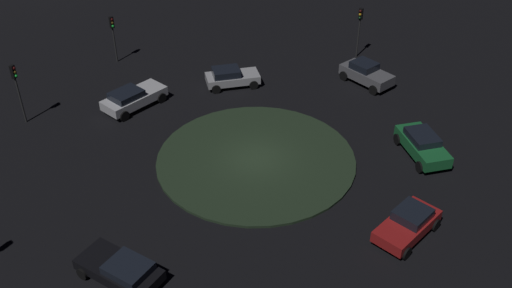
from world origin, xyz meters
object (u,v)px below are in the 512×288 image
Objects in this scene: car_green at (422,144)px; car_red at (408,223)px; traffic_light_north at (113,30)px; traffic_light_northeast at (360,23)px; car_grey at (366,73)px; traffic_light_northwest at (16,82)px; car_white at (133,98)px; car_silver at (231,77)px; car_black at (121,269)px.

car_red is at bearing -32.83° from car_green.
traffic_light_northeast is at bearing 52.77° from traffic_light_north.
traffic_light_northwest reaches higher than car_grey.
traffic_light_northeast reaches higher than car_grey.
car_green is at bearing -64.97° from car_white.
car_green is at bearing 19.24° from traffic_light_north.
car_green is 1.05× the size of traffic_light_northeast.
car_white is 1.14× the size of traffic_light_northwest.
car_white is at bearing 31.11° from traffic_light_northwest.
traffic_light_northwest is (-23.02, 11.67, 2.20)m from car_green.
car_silver is at bearing 27.03° from traffic_light_north.
car_black is at bearing -33.83° from car_red.
car_grey reaches higher than car_white.
car_black is 16.73m from traffic_light_northwest.
car_white is 7.47m from traffic_light_northwest.
car_silver is at bearing -23.16° from car_white.
traffic_light_northwest is at bearing -37.56° from traffic_light_northeast.
traffic_light_northeast is at bearing 38.34° from traffic_light_northwest.
car_green is 24.77m from traffic_light_north.
traffic_light_northeast is at bearing 12.57° from car_silver.
car_black is 23.35m from traffic_light_north.
car_grey reaches higher than car_red.
car_green is (4.46, 5.89, 0.04)m from car_red.
traffic_light_northwest reaches higher than car_silver.
traffic_light_northeast is 25.43m from traffic_light_northwest.
car_white reaches higher than car_red.
car_red is at bearing 3.87° from traffic_light_north.
traffic_light_northwest is (-4.22, 16.02, 2.32)m from car_black.
car_grey is 1.15× the size of traffic_light_north.
car_silver is 0.93× the size of car_green.
traffic_light_north is at bearing -57.60° from traffic_light_northeast.
car_black is 19.29m from car_green.
traffic_light_north reaches higher than car_black.
car_white is (2.90, 15.64, 0.10)m from car_black.
car_black is at bearing -77.64° from car_grey.
car_green is 1.02× the size of traffic_light_northwest.
car_grey reaches higher than car_black.
traffic_light_north is at bearing -141.18° from car_grey.
car_grey is at bearing -137.42° from car_red.
traffic_light_northeast is 1.09× the size of traffic_light_north.
car_red is 1.02× the size of traffic_light_northwest.
car_white is at bearing -168.33° from car_silver.
car_white is 19.49m from car_green.
car_white is 7.71m from traffic_light_north.
car_silver is 9.99m from car_grey.
car_grey is 1.02× the size of traffic_light_northwest.
car_black is at bearing -28.08° from traffic_light_north.
car_white is 20.64m from car_red.
car_red is 1.05× the size of traffic_light_northeast.
traffic_light_northwest reaches higher than car_green.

